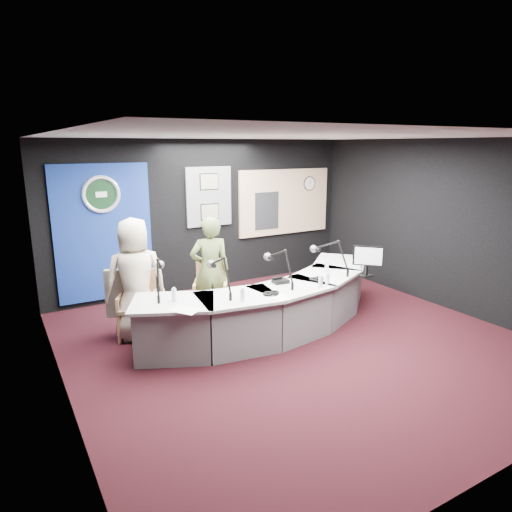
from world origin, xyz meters
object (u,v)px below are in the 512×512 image
armchair_left (137,303)px  person_man (136,279)px  person_woman (210,270)px  broadcast_desk (273,306)px  armchair_right (211,294)px

armchair_left → person_man: person_man is taller
person_woman → armchair_left: bearing=15.6°
broadcast_desk → person_woman: size_ratio=2.71×
broadcast_desk → person_man: person_man is taller
armchair_left → broadcast_desk: bearing=4.1°
broadcast_desk → person_man: bearing=157.9°
armchair_right → person_woman: 0.37m
broadcast_desk → person_woman: person_woman is taller
broadcast_desk → person_woman: bearing=131.7°
armchair_right → person_woman: bearing=-150.3°
armchair_right → person_man: bearing=-149.7°
person_man → armchair_right: bearing=-173.0°
armchair_left → person_man: (0.00, 0.00, 0.35)m
broadcast_desk → person_woman: (-0.67, 0.75, 0.46)m
armchair_left → armchair_right: bearing=26.8°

